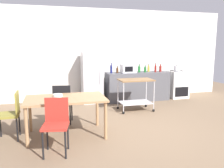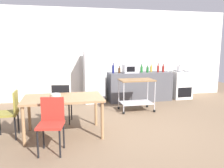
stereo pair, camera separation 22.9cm
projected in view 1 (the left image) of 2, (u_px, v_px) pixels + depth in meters
name	position (u px, v px, depth m)	size (l,w,h in m)	color
ground_plane	(142.00, 131.00, 4.66)	(12.00, 12.00, 0.00)	brown
back_wall	(105.00, 54.00, 7.47)	(8.40, 0.12, 2.90)	silver
kitchen_counter	(137.00, 86.00, 7.30)	(2.00, 0.64, 0.90)	#4C4C51
dining_table	(66.00, 102.00, 4.35)	(1.50, 0.90, 0.75)	#A37A51
chair_olive	(11.00, 112.00, 4.19)	(0.40, 0.40, 0.89)	olive
chair_black	(63.00, 101.00, 5.02)	(0.47, 0.47, 0.89)	black
chair_red	(56.00, 122.00, 3.65)	(0.47, 0.47, 0.89)	#B72D23
stove_oven	(177.00, 84.00, 7.69)	(0.60, 0.61, 0.92)	white
refrigerator	(92.00, 77.00, 6.96)	(0.60, 0.63, 1.55)	silver
kitchen_cart	(136.00, 90.00, 6.08)	(0.91, 0.57, 0.85)	brown
bottle_soda	(111.00, 69.00, 6.95)	(0.07, 0.07, 0.32)	navy
bottle_sparkling_water	(117.00, 70.00, 7.05)	(0.07, 0.07, 0.21)	#4C2D19
microwave	(128.00, 69.00, 7.10)	(0.46, 0.35, 0.26)	silver
bottle_vinegar	(139.00, 69.00, 7.23)	(0.08, 0.08, 0.26)	#1E6628
bottle_soy_sauce	(145.00, 69.00, 7.22)	(0.08, 0.08, 0.22)	#1E6628
bottle_hot_sauce	(149.00, 69.00, 7.41)	(0.07, 0.07, 0.23)	gold
bottle_olive_oil	(155.00, 69.00, 7.26)	(0.06, 0.06, 0.28)	maroon
bottle_sesame_oil	(160.00, 69.00, 7.39)	(0.08, 0.08, 0.25)	maroon
fruit_bowl	(58.00, 95.00, 4.40)	(0.19, 0.19, 0.05)	white
kettle	(176.00, 68.00, 7.48)	(0.24, 0.17, 0.19)	silver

